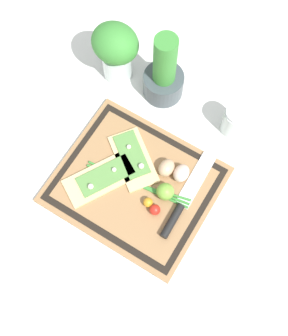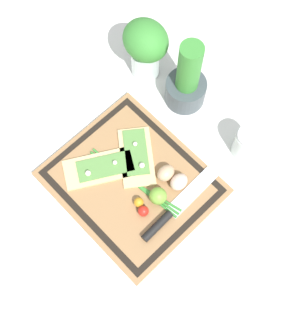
% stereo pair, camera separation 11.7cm
% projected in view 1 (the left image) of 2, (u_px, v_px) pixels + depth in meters
% --- Properties ---
extents(ground_plane, '(6.00, 6.00, 0.00)m').
position_uv_depth(ground_plane, '(135.00, 185.00, 1.30)').
color(ground_plane, silver).
extents(cutting_board, '(0.42, 0.37, 0.02)m').
position_uv_depth(cutting_board, '(135.00, 185.00, 1.29)').
color(cutting_board, '#997047').
rests_on(cutting_board, ground_plane).
extents(pizza_slice_near, '(0.18, 0.22, 0.02)m').
position_uv_depth(pizza_slice_near, '(102.00, 178.00, 1.28)').
color(pizza_slice_near, '#DBBC7F').
rests_on(pizza_slice_near, cutting_board).
extents(pizza_slice_far, '(0.20, 0.18, 0.02)m').
position_uv_depth(pizza_slice_far, '(133.00, 158.00, 1.30)').
color(pizza_slice_far, '#DBBC7F').
rests_on(pizza_slice_far, cutting_board).
extents(knife, '(0.04, 0.27, 0.02)m').
position_uv_depth(knife, '(179.00, 208.00, 1.25)').
color(knife, silver).
rests_on(knife, cutting_board).
extents(egg_brown, '(0.04, 0.05, 0.04)m').
position_uv_depth(egg_brown, '(167.00, 168.00, 1.28)').
color(egg_brown, tan).
rests_on(egg_brown, cutting_board).
extents(egg_pink, '(0.04, 0.05, 0.04)m').
position_uv_depth(egg_pink, '(181.00, 173.00, 1.27)').
color(egg_pink, beige).
rests_on(egg_pink, cutting_board).
extents(lime, '(0.05, 0.05, 0.05)m').
position_uv_depth(lime, '(165.00, 192.00, 1.25)').
color(lime, '#70A838').
rests_on(lime, cutting_board).
extents(cherry_tomato_red, '(0.03, 0.03, 0.03)m').
position_uv_depth(cherry_tomato_red, '(155.00, 210.00, 1.24)').
color(cherry_tomato_red, red).
rests_on(cherry_tomato_red, cutting_board).
extents(cherry_tomato_yellow, '(0.03, 0.03, 0.03)m').
position_uv_depth(cherry_tomato_yellow, '(148.00, 202.00, 1.25)').
color(cherry_tomato_yellow, orange).
rests_on(cherry_tomato_yellow, cutting_board).
extents(scallion_bunch, '(0.30, 0.08, 0.01)m').
position_uv_depth(scallion_bunch, '(138.00, 183.00, 1.28)').
color(scallion_bunch, '#388433').
rests_on(scallion_bunch, cutting_board).
extents(herb_pot, '(0.12, 0.12, 0.25)m').
position_uv_depth(herb_pot, '(164.00, 76.00, 1.32)').
color(herb_pot, '#3D474C').
rests_on(herb_pot, ground_plane).
extents(sauce_jar, '(0.07, 0.07, 0.10)m').
position_uv_depth(sauce_jar, '(235.00, 121.00, 1.32)').
color(sauce_jar, silver).
rests_on(sauce_jar, ground_plane).
extents(herb_glass, '(0.14, 0.12, 0.21)m').
position_uv_depth(herb_glass, '(116.00, 49.00, 1.31)').
color(herb_glass, silver).
rests_on(herb_glass, ground_plane).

